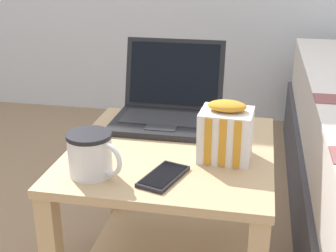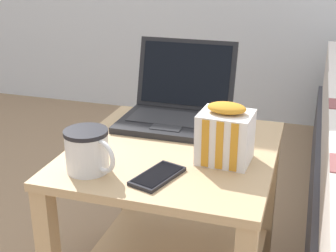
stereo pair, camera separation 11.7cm
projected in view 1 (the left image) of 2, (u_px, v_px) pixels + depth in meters
name	position (u px, v px, depth m)	size (l,w,h in m)	color
bedside_table	(171.00, 205.00, 1.30)	(0.53, 0.57, 0.49)	tan
laptop	(168.00, 106.00, 1.42)	(0.31, 0.29, 0.23)	black
mug_front_left	(91.00, 152.00, 1.08)	(0.14, 0.10, 0.10)	white
snack_bag	(226.00, 133.00, 1.16)	(0.13, 0.12, 0.15)	white
cell_phone	(163.00, 176.00, 1.08)	(0.11, 0.15, 0.01)	black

